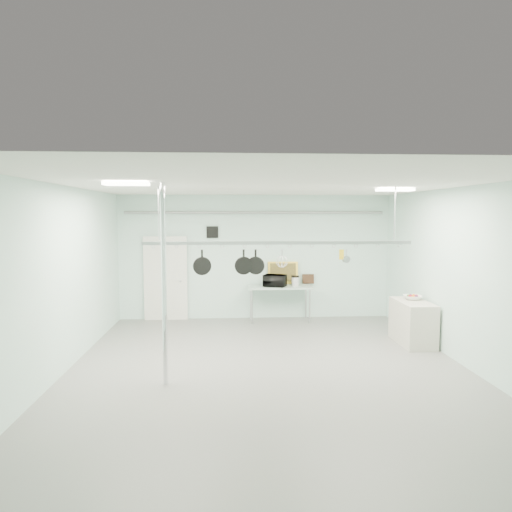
{
  "coord_description": "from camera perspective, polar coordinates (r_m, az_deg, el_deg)",
  "views": [
    {
      "loc": [
        -0.69,
        -7.75,
        2.71
      ],
      "look_at": [
        -0.16,
        1.0,
        1.9
      ],
      "focal_mm": 32.0,
      "sensor_mm": 36.0,
      "label": 1
    }
  ],
  "objects": [
    {
      "name": "saucepan",
      "position": [
        8.35,
        11.22,
        0.04
      ],
      "size": [
        0.15,
        0.13,
        0.24
      ],
      "primitive_type": null,
      "rotation": [
        0.0,
        0.0,
        0.38
      ],
      "color": "silver",
      "rests_on": "pot_rack"
    },
    {
      "name": "conduit_pipe",
      "position": [
        11.67,
        -0.08,
        5.45
      ],
      "size": [
        6.6,
        0.07,
        0.07
      ],
      "primitive_type": "cylinder",
      "rotation": [
        0.0,
        1.57,
        0.0
      ],
      "color": "gray",
      "rests_on": "back_wall"
    },
    {
      "name": "floor",
      "position": [
        8.23,
        1.57,
        -13.95
      ],
      "size": [
        8.0,
        8.0,
        0.0
      ],
      "primitive_type": "plane",
      "color": "gray",
      "rests_on": "ground"
    },
    {
      "name": "light_panel_left",
      "position": [
        7.13,
        -15.9,
        8.69
      ],
      "size": [
        0.65,
        0.3,
        0.05
      ],
      "primitive_type": "cube",
      "color": "white",
      "rests_on": "ceiling"
    },
    {
      "name": "light_panel_right",
      "position": [
        8.91,
        16.98,
        7.93
      ],
      "size": [
        0.65,
        0.3,
        0.05
      ],
      "primitive_type": "cube",
      "color": "white",
      "rests_on": "ceiling"
    },
    {
      "name": "door",
      "position": [
        11.91,
        -11.22,
        -2.86
      ],
      "size": [
        1.1,
        0.1,
        2.2
      ],
      "primitive_type": "cube",
      "color": "silver",
      "rests_on": "floor"
    },
    {
      "name": "coffee_canister",
      "position": [
        11.54,
        4.92,
        -3.2
      ],
      "size": [
        0.19,
        0.19,
        0.23
      ],
      "primitive_type": "cylinder",
      "rotation": [
        0.0,
        0.0,
        -0.04
      ],
      "color": "silver",
      "rests_on": "prep_table"
    },
    {
      "name": "ceiling",
      "position": [
        7.79,
        1.62,
        8.79
      ],
      "size": [
        7.0,
        8.0,
        0.02
      ],
      "primitive_type": "cube",
      "color": "silver",
      "rests_on": "back_wall"
    },
    {
      "name": "skillet_mid",
      "position": [
        8.1,
        -1.55,
        -0.75
      ],
      "size": [
        0.32,
        0.09,
        0.45
      ],
      "primitive_type": null,
      "rotation": [
        0.0,
        0.0,
        0.1
      ],
      "color": "black",
      "rests_on": "pot_rack"
    },
    {
      "name": "skillet_left",
      "position": [
        8.1,
        -6.76,
        -0.7
      ],
      "size": [
        0.33,
        0.12,
        0.42
      ],
      "primitive_type": null,
      "rotation": [
        0.0,
        0.0,
        0.18
      ],
      "color": "black",
      "rests_on": "pot_rack"
    },
    {
      "name": "microwave",
      "position": [
        11.41,
        2.39,
        -3.1
      ],
      "size": [
        0.64,
        0.55,
        0.3
      ],
      "primitive_type": "imported",
      "rotation": [
        0.0,
        0.0,
        2.72
      ],
      "color": "black",
      "rests_on": "prep_table"
    },
    {
      "name": "pot_rack",
      "position": [
        8.11,
        2.83,
        1.86
      ],
      "size": [
        4.8,
        0.06,
        1.0
      ],
      "color": "#B7B7BC",
      "rests_on": "ceiling"
    },
    {
      "name": "prep_table",
      "position": [
        11.57,
        2.98,
        -4.09
      ],
      "size": [
        1.6,
        0.7,
        0.91
      ],
      "color": "#A1BDAF",
      "rests_on": "floor"
    },
    {
      "name": "skillet_right",
      "position": [
        8.11,
        -0.05,
        -0.76
      ],
      "size": [
        0.32,
        0.13,
        0.45
      ],
      "primitive_type": null,
      "rotation": [
        0.0,
        0.0,
        -0.23
      ],
      "color": "black",
      "rests_on": "pot_rack"
    },
    {
      "name": "right_wall",
      "position": [
        8.87,
        24.69,
        -2.41
      ],
      "size": [
        0.02,
        8.0,
        3.2
      ],
      "primitive_type": "cube",
      "color": "silver",
      "rests_on": "floor"
    },
    {
      "name": "wall_vent",
      "position": [
        11.73,
        -5.48,
        2.98
      ],
      "size": [
        0.3,
        0.04,
        0.3
      ],
      "primitive_type": "cube",
      "color": "black",
      "rests_on": "back_wall"
    },
    {
      "name": "chrome_pole",
      "position": [
        7.3,
        -11.41,
        -3.58
      ],
      "size": [
        0.08,
        0.08,
        3.2
      ],
      "primitive_type": "cylinder",
      "color": "silver",
      "rests_on": "floor"
    },
    {
      "name": "fruit_bowl",
      "position": [
        10.27,
        18.98,
        -4.92
      ],
      "size": [
        0.4,
        0.4,
        0.09
      ],
      "primitive_type": "imported",
      "rotation": [
        0.0,
        0.0,
        -0.07
      ],
      "color": "white",
      "rests_on": "side_cabinet"
    },
    {
      "name": "back_wall",
      "position": [
        11.81,
        -0.11,
        -0.14
      ],
      "size": [
        7.0,
        0.02,
        3.2
      ],
      "primitive_type": "cube",
      "color": "silver",
      "rests_on": "floor"
    },
    {
      "name": "whisk",
      "position": [
        8.14,
        3.27,
        -0.35
      ],
      "size": [
        0.24,
        0.24,
        0.34
      ],
      "primitive_type": null,
      "rotation": [
        0.0,
        0.0,
        -0.17
      ],
      "color": "#B2B2B7",
      "rests_on": "pot_rack"
    },
    {
      "name": "fruit_cluster",
      "position": [
        10.26,
        18.99,
        -4.7
      ],
      "size": [
        0.24,
        0.24,
        0.09
      ],
      "primitive_type": null,
      "color": "#A30F21",
      "rests_on": "fruit_bowl"
    },
    {
      "name": "painting_small",
      "position": [
        11.95,
        6.53,
        -2.86
      ],
      "size": [
        0.3,
        0.09,
        0.25
      ],
      "primitive_type": "cube",
      "rotation": [
        -0.17,
        0.0,
        -0.01
      ],
      "color": "#352012",
      "rests_on": "prep_table"
    },
    {
      "name": "grater",
      "position": [
        8.33,
        10.64,
        0.18
      ],
      "size": [
        0.08,
        0.05,
        0.2
      ],
      "primitive_type": null,
      "rotation": [
        0.0,
        0.0,
        0.41
      ],
      "color": "gold",
      "rests_on": "pot_rack"
    },
    {
      "name": "side_cabinet",
      "position": [
        10.17,
        18.99,
        -7.87
      ],
      "size": [
        0.6,
        1.2,
        0.9
      ],
      "primitive_type": "cube",
      "color": "beige",
      "rests_on": "floor"
    },
    {
      "name": "painting_large",
      "position": [
        11.83,
        3.38,
        -2.11
      ],
      "size": [
        0.78,
        0.15,
        0.58
      ],
      "primitive_type": "cube",
      "rotation": [
        -0.14,
        0.0,
        -0.03
      ],
      "color": "gold",
      "rests_on": "prep_table"
    }
  ]
}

